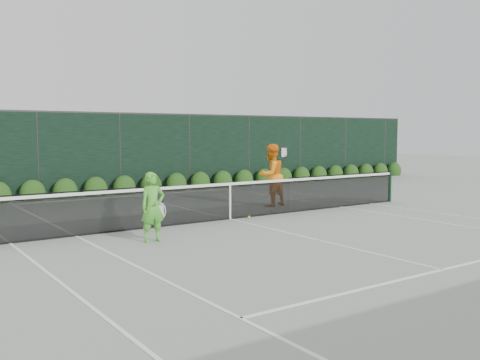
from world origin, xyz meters
TOP-DOWN VIEW (x-y plane):
  - ground at (0.00, 0.00)m, footprint 80.00×80.00m
  - tennis_net at (-0.02, 0.00)m, footprint 12.90×0.10m
  - player_woman at (-2.95, -1.50)m, footprint 0.62×0.36m
  - player_man at (2.47, 1.39)m, footprint 1.03×0.85m
  - court_lines at (0.00, 0.00)m, footprint 11.03×23.83m
  - windscreen_fence at (0.00, -2.71)m, footprint 32.00×21.07m
  - hedge_row at (-0.00, 7.15)m, footprint 31.66×0.65m
  - tennis_balls at (0.25, 0.46)m, footprint 3.29×1.33m

SIDE VIEW (x-z plane):
  - ground at x=0.00m, z-range 0.00..0.00m
  - court_lines at x=0.00m, z-range 0.00..0.01m
  - tennis_balls at x=0.25m, z-range 0.00..0.07m
  - hedge_row at x=0.00m, z-range -0.23..0.70m
  - tennis_net at x=-0.02m, z-range 0.00..1.07m
  - player_woman at x=-2.95m, z-range 0.00..1.48m
  - player_man at x=2.47m, z-range 0.00..1.95m
  - windscreen_fence at x=0.00m, z-range -0.02..3.04m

